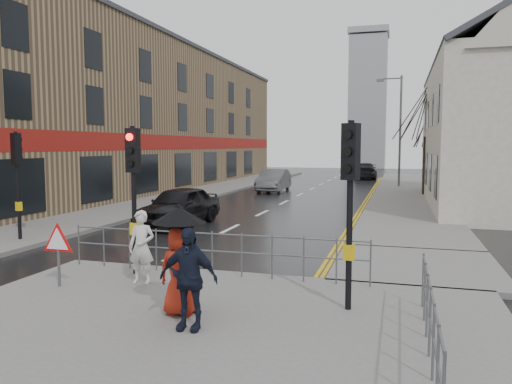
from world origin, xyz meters
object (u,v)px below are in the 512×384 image
Objects in this scene: car_parked at (179,206)px; pedestrian_with_umbrella at (180,254)px; pedestrian_d at (188,279)px; car_mid at (274,180)px; pedestrian_b at (187,268)px; pedestrian_a at (142,247)px.

pedestrian_with_umbrella is at bearing -59.65° from car_parked.
car_mid is at bearing 98.39° from pedestrian_d.
car_mid is (-4.66, 24.80, -0.20)m from pedestrian_b.
pedestrian_d is (0.32, -0.66, 0.01)m from pedestrian_b.
pedestrian_d is at bearing -50.33° from pedestrian_a.
pedestrian_d reaches higher than pedestrian_b.
car_mid is (-2.92, 23.25, -0.18)m from pedestrian_a.
pedestrian_with_umbrella is 10.89m from car_parked.
pedestrian_a is at bearing 127.70° from pedestrian_b.
pedestrian_b is 25.23m from car_mid.
pedestrian_d is (2.06, -2.21, 0.04)m from pedestrian_a.
pedestrian_a is at bearing 135.40° from pedestrian_with_umbrella.
pedestrian_with_umbrella is 0.77m from pedestrian_d.
pedestrian_b is 0.73m from pedestrian_d.
car_parked is at bearing 112.99° from pedestrian_d.
pedestrian_b reaches higher than pedestrian_a.
pedestrian_d is 0.36× the size of car_mid.
car_parked is (-4.70, 9.79, -0.20)m from pedestrian_b.
car_mid is at bearing 100.38° from pedestrian_with_umbrella.
pedestrian_with_umbrella reaches higher than pedestrian_d.
pedestrian_a is 23.43m from car_mid.
car_parked is (-5.02, 10.45, -0.21)m from pedestrian_d.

